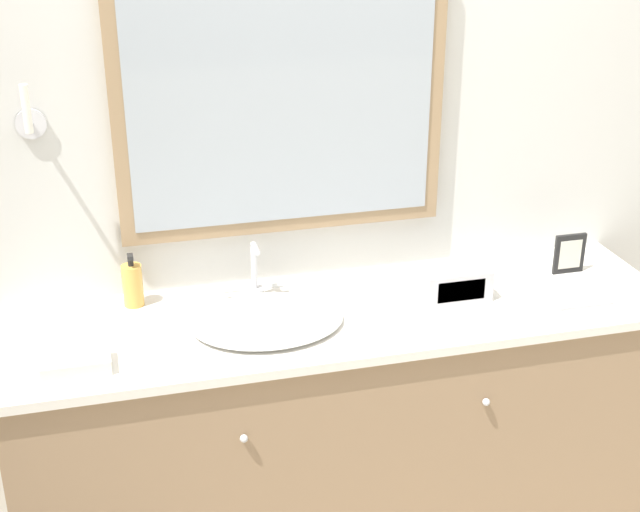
{
  "coord_description": "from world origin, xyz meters",
  "views": [
    {
      "loc": [
        -0.7,
        -2.08,
        2.18
      ],
      "look_at": [
        -0.07,
        0.33,
        1.07
      ],
      "focal_mm": 50.0,
      "sensor_mm": 36.0,
      "label": 1
    }
  ],
  "objects_px": {
    "sink_basin": "(267,318)",
    "soap_bottle": "(133,285)",
    "appliance_box": "(453,282)",
    "picture_frame": "(569,254)"
  },
  "relations": [
    {
      "from": "sink_basin",
      "to": "appliance_box",
      "type": "relative_size",
      "value": 2.12
    },
    {
      "from": "soap_bottle",
      "to": "appliance_box",
      "type": "bearing_deg",
      "value": -11.04
    },
    {
      "from": "sink_basin",
      "to": "appliance_box",
      "type": "bearing_deg",
      "value": 3.37
    },
    {
      "from": "soap_bottle",
      "to": "picture_frame",
      "type": "bearing_deg",
      "value": -4.92
    },
    {
      "from": "picture_frame",
      "to": "appliance_box",
      "type": "bearing_deg",
      "value": -171.13
    },
    {
      "from": "sink_basin",
      "to": "soap_bottle",
      "type": "distance_m",
      "value": 0.46
    },
    {
      "from": "sink_basin",
      "to": "picture_frame",
      "type": "relative_size",
      "value": 3.32
    },
    {
      "from": "soap_bottle",
      "to": "appliance_box",
      "type": "distance_m",
      "value": 1.03
    },
    {
      "from": "soap_bottle",
      "to": "appliance_box",
      "type": "xyz_separation_m",
      "value": [
        1.01,
        -0.2,
        -0.02
      ]
    },
    {
      "from": "picture_frame",
      "to": "soap_bottle",
      "type": "bearing_deg",
      "value": 175.08
    }
  ]
}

